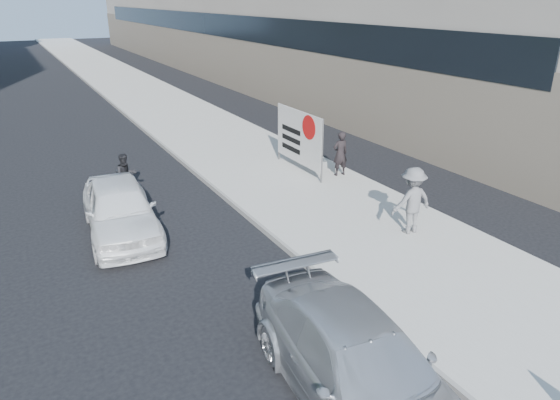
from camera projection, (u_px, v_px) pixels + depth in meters
ground at (298, 332)px, 9.66m from camera, size 160.00×160.00×0.00m
near_sidewalk at (176, 113)px, 27.64m from camera, size 5.00×120.00×0.15m
jogger at (412, 201)px, 13.13m from camera, size 1.22×0.76×1.81m
pedestrian_woman at (340, 154)px, 17.46m from camera, size 0.59×0.40×1.58m
protest_banner at (299, 137)px, 17.76m from camera, size 0.08×3.06×2.20m
parked_sedan at (359, 366)px, 7.72m from camera, size 2.47×5.14×1.45m
white_sedan_near at (120, 209)px, 13.38m from camera, size 2.13×4.53×1.50m
motorcycle at (126, 177)px, 16.07m from camera, size 0.75×2.05×1.42m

